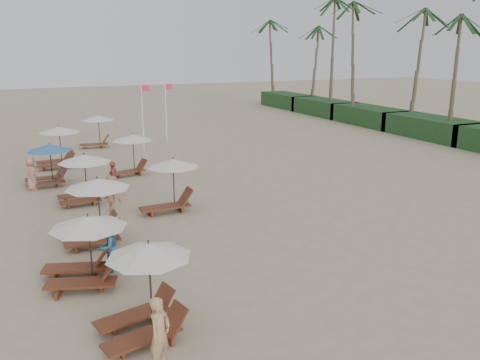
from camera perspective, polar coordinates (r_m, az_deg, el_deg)
name	(u,v)px	position (r m, az deg, el deg)	size (l,w,h in m)	color
ground	(267,249)	(17.59, 3.07, -7.88)	(160.00, 160.00, 0.00)	tan
shrub_hedge	(432,127)	(41.73, 21.16, 5.65)	(3.20, 53.00, 1.60)	#193D1C
palm_row	(434,5)	(41.98, 21.38, 18.20)	(7.00, 52.00, 12.30)	brown
lounger_station_0	(141,292)	(12.46, -11.27, -12.55)	(2.47, 2.16, 2.35)	brown
lounger_station_1	(82,250)	(15.52, -17.69, -7.71)	(2.67, 2.46, 2.05)	brown
lounger_station_2	(93,211)	(18.49, -16.52, -3.41)	(2.58, 2.30, 2.35)	brown
lounger_station_3	(81,176)	(23.41, -17.74, 0.39)	(2.49, 2.34, 2.21)	brown
lounger_station_4	(47,164)	(27.10, -21.31, 1.74)	(2.53, 2.27, 2.12)	brown
lounger_station_5	(56,147)	(31.05, -20.34, 3.59)	(2.71, 2.40, 2.39)	brown
inland_station_0	(169,182)	(21.34, -8.15, -0.23)	(2.82, 2.24, 2.22)	brown
inland_station_1	(131,150)	(27.93, -12.45, 3.43)	(2.65, 2.24, 2.22)	brown
inland_station_2	(96,128)	(36.50, -16.18, 5.78)	(2.70, 2.24, 2.22)	brown
beachgoer_near	(160,334)	(11.33, -9.18, -17.03)	(0.62, 0.41, 1.71)	tan
beachgoer_mid_a	(108,247)	(16.11, -14.92, -7.43)	(0.80, 0.63, 1.65)	teal
beachgoer_mid_b	(112,195)	(21.52, -14.48, -1.68)	(1.08, 0.62, 1.67)	brown
beachgoer_far_a	(114,178)	(24.51, -14.32, 0.25)	(0.94, 0.39, 1.60)	#C34E4E
beachgoer_far_b	(31,173)	(26.53, -22.84, 0.71)	(0.82, 0.53, 1.67)	tan
flag_pole_near	(143,113)	(34.31, -11.09, 7.53)	(0.60, 0.08, 4.62)	silver
flag_pole_far	(166,108)	(37.63, -8.47, 8.14)	(0.59, 0.08, 4.44)	silver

